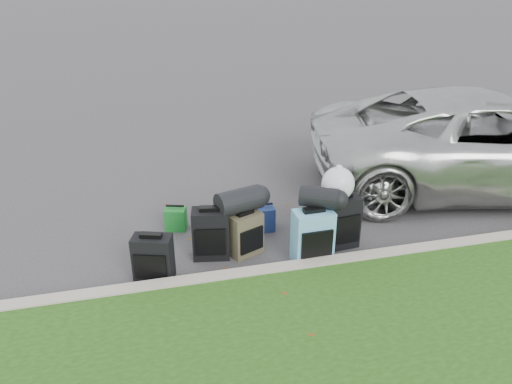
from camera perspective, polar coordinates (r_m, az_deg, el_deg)
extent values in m
plane|color=#383535|center=(6.75, 1.23, -4.85)|extent=(120.00, 120.00, 0.00)
cube|color=#9E937F|center=(5.90, 3.77, -8.93)|extent=(120.00, 0.18, 0.15)
imported|color=#B7B7B2|center=(8.69, 25.06, 5.28)|extent=(5.95, 3.70, 1.53)
cube|color=black|center=(5.85, -11.66, -7.42)|extent=(0.50, 0.37, 0.55)
cube|color=black|center=(6.14, -5.19, -4.78)|extent=(0.48, 0.34, 0.64)
cube|color=#3B3524|center=(6.21, -1.25, -4.80)|extent=(0.47, 0.39, 0.55)
cube|color=teal|center=(6.06, 6.48, -5.08)|extent=(0.48, 0.29, 0.68)
cube|color=black|center=(6.43, 9.61, -3.40)|extent=(0.48, 0.32, 0.68)
cube|color=#1A7526|center=(6.90, -9.15, -3.02)|extent=(0.32, 0.29, 0.31)
cube|color=navy|center=(6.79, 0.71, -3.01)|extent=(0.32, 0.25, 0.34)
cylinder|color=black|center=(6.06, -1.92, -1.02)|extent=(0.63, 0.45, 0.30)
cylinder|color=black|center=(5.96, 7.25, -0.62)|extent=(0.52, 0.45, 0.26)
sphere|color=white|center=(6.15, 9.34, 0.93)|extent=(0.41, 0.41, 0.41)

